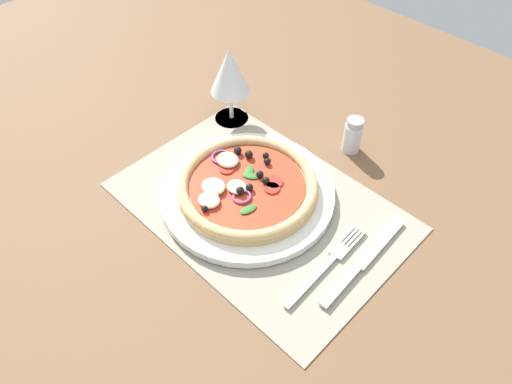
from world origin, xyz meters
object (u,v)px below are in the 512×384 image
(pepper_shaker, at_px, (353,135))
(wine_glass, at_px, (230,73))
(fork, at_px, (330,261))
(pizza, at_px, (245,187))
(knife, at_px, (364,259))
(plate, at_px, (246,194))

(pepper_shaker, bearing_deg, wine_glass, -157.59)
(fork, distance_m, pepper_shaker, 0.25)
(pepper_shaker, bearing_deg, fork, -59.97)
(pizza, bearing_deg, wine_glass, 142.24)
(knife, height_order, pepper_shaker, pepper_shaker)
(plate, relative_size, fork, 1.56)
(knife, height_order, wine_glass, wine_glass)
(pepper_shaker, bearing_deg, plate, -102.92)
(plate, height_order, fork, plate)
(fork, relative_size, pepper_shaker, 2.69)
(fork, height_order, wine_glass, wine_glass)
(plate, relative_size, knife, 1.40)
(fork, distance_m, knife, 0.05)
(fork, height_order, knife, knife)
(pizza, height_order, fork, pizza)
(plate, distance_m, wine_glass, 0.23)
(plate, height_order, knife, plate)
(knife, xyz_separation_m, wine_glass, (-0.38, 0.09, 0.10))
(wine_glass, bearing_deg, pizza, -37.76)
(pizza, distance_m, fork, 0.18)
(pizza, distance_m, knife, 0.21)
(pizza, relative_size, wine_glass, 1.51)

